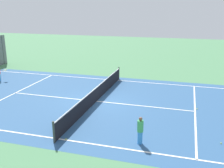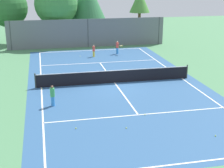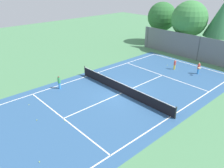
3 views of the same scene
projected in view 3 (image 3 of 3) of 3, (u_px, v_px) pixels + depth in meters
ground_plane at (122, 93)px, 21.49m from camera, size 80.00×80.00×0.00m
court_surface at (122, 93)px, 21.49m from camera, size 13.00×25.00×0.01m
tennis_net at (122, 88)px, 21.28m from camera, size 11.90×0.10×1.10m
perimeter_fence at (199, 49)px, 29.35m from camera, size 18.00×0.12×3.20m
tree_0 at (223, 18)px, 30.01m from camera, size 4.43×4.43×7.62m
tree_1 at (189, 19)px, 31.78m from camera, size 5.02×5.02×7.20m
tree_3 at (162, 17)px, 36.35m from camera, size 4.57×4.57×6.58m
player_0 at (199, 68)px, 25.49m from camera, size 0.68×0.82×1.35m
player_1 at (175, 64)px, 26.82m from camera, size 0.26×0.26×1.19m
player_2 at (59, 82)px, 22.08m from camera, size 0.29×0.29×1.34m
tennis_ball_0 at (85, 77)px, 24.89m from camera, size 0.07×0.07×0.07m
tennis_ball_1 at (29, 105)px, 19.43m from camera, size 0.07×0.07×0.07m
tennis_ball_2 at (167, 65)px, 28.23m from camera, size 0.07×0.07×0.07m
tennis_ball_3 at (39, 162)px, 13.39m from camera, size 0.07×0.07×0.07m
tennis_ball_4 at (37, 120)px, 17.34m from camera, size 0.07×0.07×0.07m
tennis_ball_5 at (65, 121)px, 17.25m from camera, size 0.07×0.07×0.07m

